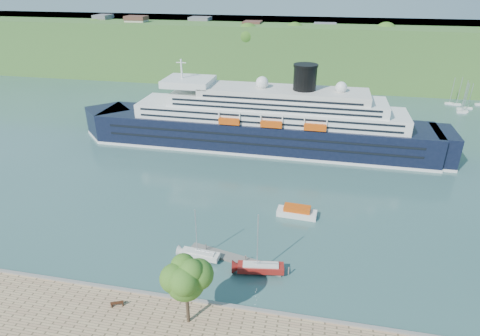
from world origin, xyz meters
The scene contains 10 objects.
ground centered at (0.00, 0.00, 0.00)m, with size 400.00×400.00×0.00m, color #2C4E4C.
far_hillside centered at (0.00, 145.00, 12.00)m, with size 400.00×50.00×24.00m, color #386327.
quay_coping centered at (0.00, -0.20, 1.15)m, with size 220.00×0.50×0.30m, color slate.
cruise_ship centered at (-4.20, 59.46, 11.40)m, with size 101.56×14.79×22.81m, color black, non-canonical shape.
park_bench centered at (-14.48, -3.18, 1.57)m, with size 1.76×0.72×1.13m, color #422312, non-canonical shape.
promenade_tree centered at (-3.97, -3.83, 6.53)m, with size 6.68×6.68×11.07m, color #265B18, non-canonical shape.
floating_pontoon centered at (-0.83, 11.05, 0.18)m, with size 16.48×2.01×0.37m, color slate, non-canonical shape.
sailboat_white_near centered at (-6.50, 10.00, 4.54)m, with size 7.03×1.95×9.07m, color silver, non-canonical shape.
sailboat_red centered at (3.74, 8.62, 5.17)m, with size 8.00×2.22×10.34m, color maroon, non-canonical shape.
tender_launch centered at (8.07, 26.46, 1.06)m, with size 7.70×2.64×2.13m, color #CA460B, non-canonical shape.
Camera 1 is at (10.51, -40.62, 42.39)m, focal length 30.00 mm.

